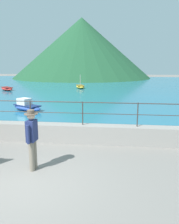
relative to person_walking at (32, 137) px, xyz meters
The scene contains 9 objects.
ground_plane 1.22m from the person_walking, 86.57° to the right, with size 120.00×120.00×0.00m, color slate.
promenade_wall 2.56m from the person_walking, 89.00° to the left, with size 20.00×0.56×0.70m, color gray.
railing 2.50m from the person_walking, 89.00° to the left, with size 18.44×0.04×0.90m.
lake_water 25.14m from the person_walking, 89.90° to the left, with size 64.00×44.32×0.06m, color #236B89.
hill_main 44.29m from the person_walking, 96.79° to the left, with size 28.80×28.80×12.29m, color #1E4C2D.
person_walking is the anchor object (origin of this frame).
boat_0 21.91m from the person_walking, 95.52° to the left, with size 1.57×2.47×1.63m.
boat_1 20.95m from the person_walking, 118.10° to the left, with size 2.28×2.25×0.36m.
boat_3 8.64m from the person_walking, 112.93° to the left, with size 2.45×1.92×0.76m.
Camera 1 is at (2.29, -5.22, 2.99)m, focal length 36.99 mm.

